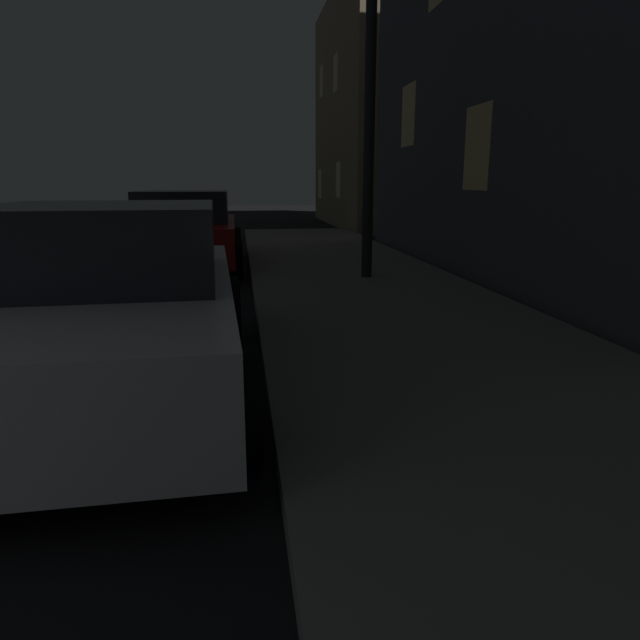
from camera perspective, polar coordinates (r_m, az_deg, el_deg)
The scene contains 4 objects.
car_white at distance 4.57m, azimuth -20.29°, elevation 1.58°, with size 2.17×4.31×1.43m.
car_red at distance 10.89m, azimuth -13.31°, elevation 8.62°, with size 2.06×4.19×1.43m.
street_lamp at distance 9.09m, azimuth 5.16°, elevation 27.75°, with size 0.44×0.44×5.53m.
building_far at distance 22.85m, azimuth 11.60°, elevation 19.59°, with size 7.85×9.31×8.10m.
Camera 1 is at (3.84, 0.01, 1.59)m, focal length 31.99 mm.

